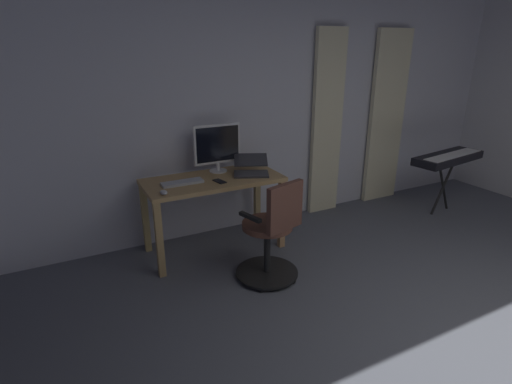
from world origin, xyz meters
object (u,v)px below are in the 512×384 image
Objects in this scene: computer_monitor at (217,146)px; piano_keyboard at (448,159)px; computer_mouse at (164,192)px; office_chair at (272,235)px; computer_keyboard at (182,183)px; laptop at (251,169)px; desk at (213,189)px; cell_phone_by_monitor at (219,181)px.

piano_keyboard is at bearing 167.98° from computer_monitor.
office_chair is at bearing 144.89° from computer_mouse.
office_chair is 0.98m from computer_keyboard.
computer_keyboard is 0.30m from computer_mouse.
desk is at bearing 18.75° from laptop.
computer_monitor is at bearing -20.17° from piano_keyboard.
desk is 0.83m from office_chair.
computer_monitor is 1.26× the size of computer_keyboard.
desk is 3.44× the size of computer_keyboard.
computer_monitor reaches higher than piano_keyboard.
desk is at bearing 54.94° from computer_monitor.
office_chair is at bearing 95.76° from computer_monitor.
computer_monitor is 0.41m from laptop.
cell_phone_by_monitor is at bearing 98.43° from desk.
computer_keyboard is 0.34m from cell_phone_by_monitor.
desk is 1.42× the size of office_chair.
office_chair is 0.83m from laptop.
computer_keyboard is 3.20m from piano_keyboard.
laptop is (-0.40, 0.04, 0.16)m from desk.
office_chair reaches higher than computer_mouse.
computer_mouse is (0.67, 0.42, -0.25)m from computer_monitor.
desk is 2.89m from piano_keyboard.
computer_monitor is at bearing -125.06° from desk.
desk is 2.73× the size of computer_monitor.
office_chair is at bearing 126.17° from computer_keyboard.
cell_phone_by_monitor reaches higher than desk.
cell_phone_by_monitor is at bearing 92.65° from office_chair.
office_chair is at bearing 96.98° from cell_phone_by_monitor.
computer_keyboard is at bearing 4.40° from desk.
computer_monitor reaches higher than laptop.
laptop is at bearing 138.42° from computer_monitor.
computer_keyboard is at bearing 23.11° from laptop.
desk is 0.33m from computer_keyboard.
computer_monitor is 0.46× the size of piano_keyboard.
computer_monitor is 0.83m from computer_mouse.
computer_monitor is (-0.14, -0.19, 0.38)m from desk.
office_chair reaches higher than piano_keyboard.
computer_mouse is 0.69× the size of cell_phone_by_monitor.
computer_keyboard is (0.31, 0.02, 0.12)m from desk.
computer_keyboard reaches higher than piano_keyboard.
cell_phone_by_monitor reaches higher than piano_keyboard.
laptop is at bearing -168.82° from computer_mouse.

